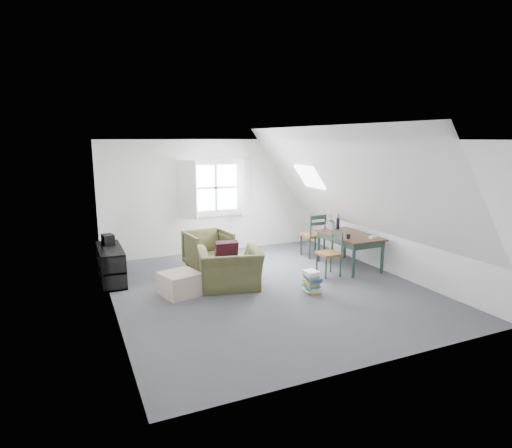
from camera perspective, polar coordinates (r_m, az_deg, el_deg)
name	(u,v)px	position (r m, az deg, el deg)	size (l,w,h in m)	color
floor	(268,289)	(7.38, 1.63, -8.61)	(5.50, 5.50, 0.00)	#47484C
ceiling	(269,140)	(6.94, 1.75, 11.18)	(5.50, 5.50, 0.00)	white
wall_back	(215,196)	(9.58, -5.45, 3.68)	(5.00, 5.00, 0.00)	white
wall_front	(379,259)	(4.79, 16.10, -4.48)	(5.00, 5.00, 0.00)	white
wall_left	(110,230)	(6.40, -18.93, -0.71)	(5.50, 5.50, 0.00)	white
wall_right	(388,207)	(8.43, 17.21, 2.18)	(5.50, 5.50, 0.00)	white
slope_left	(175,190)	(6.47, -10.81, 4.54)	(5.50, 5.50, 0.00)	white
slope_right	(348,181)	(7.77, 12.12, 5.60)	(5.50, 5.50, 0.00)	white
dormer_window	(216,188)	(9.48, -5.33, 4.83)	(1.71, 0.35, 1.30)	white
skylight	(310,177)	(8.86, 7.16, 6.25)	(0.55, 0.75, 0.04)	white
armchair_near	(230,287)	(7.45, -3.50, -8.44)	(1.04, 0.91, 0.68)	#464729
armchair_far	(209,268)	(8.56, -6.33, -5.84)	(0.80, 0.82, 0.75)	#464729
throw_pillow	(226,252)	(7.41, -3.97, -3.69)	(0.39, 0.11, 0.39)	#390F1C
ottoman	(180,284)	(7.16, -10.09, -7.84)	(0.56, 0.56, 0.38)	tan
dining_table	(349,239)	(8.62, 12.35, -1.93)	(0.80, 1.33, 0.67)	#351D11
demijohn	(331,225)	(8.85, 9.91, -0.08)	(0.22, 0.22, 0.30)	silver
vase_twigs	(338,223)	(9.07, 10.87, 0.15)	(0.07, 0.08, 0.55)	black
cup	(348,239)	(8.22, 12.20, -1.94)	(0.09, 0.09, 0.08)	black
paper_box	(373,237)	(8.37, 15.30, -1.69)	(0.13, 0.09, 0.04)	white
dining_chair_far	(314,234)	(9.27, 7.70, -1.39)	(0.44, 0.44, 0.94)	brown
dining_chair_near	(330,253)	(8.08, 9.90, -3.80)	(0.39, 0.39, 0.83)	brown
media_shelf	(111,267)	(8.06, -18.74, -5.41)	(0.40, 1.21, 0.62)	black
electronics_box	(108,240)	(8.23, -19.12, -2.02)	(0.18, 0.25, 0.20)	black
magazine_stack	(312,282)	(7.22, 7.45, -7.62)	(0.27, 0.33, 0.37)	#B29933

